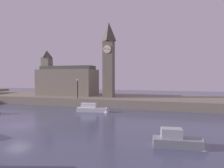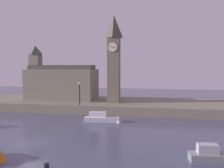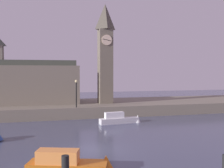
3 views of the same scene
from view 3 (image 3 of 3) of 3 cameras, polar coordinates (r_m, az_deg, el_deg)
ground_plane at (r=22.56m, az=-3.61°, el=-13.40°), size 120.00×120.00×0.00m
far_embankment at (r=41.86m, az=-8.77°, el=-4.92°), size 70.00×12.00×1.50m
clock_tower at (r=41.04m, az=-1.41°, el=6.66°), size 2.17×2.23×14.65m
parliament_hall at (r=42.23m, az=-16.20°, el=0.41°), size 12.56×6.28×10.00m
streetlamp at (r=36.27m, az=-7.41°, el=-1.27°), size 0.36×0.36×3.61m
boat_patrol_orange at (r=17.44m, az=-7.88°, el=-16.34°), size 5.66×2.83×1.73m
boat_ferry_white at (r=33.32m, az=1.94°, el=-7.29°), size 5.29×1.53×1.61m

